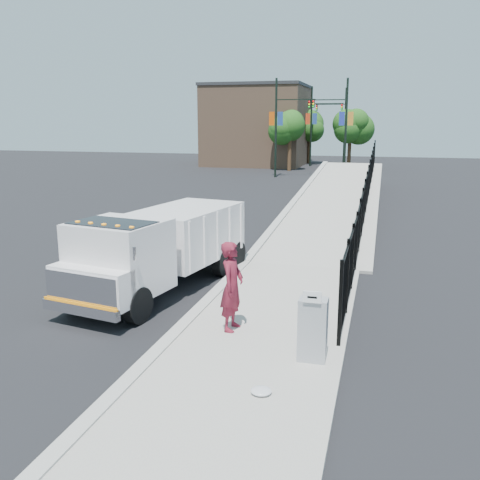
# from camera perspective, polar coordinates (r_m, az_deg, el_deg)

# --- Properties ---
(ground) EXTENTS (120.00, 120.00, 0.00)m
(ground) POSITION_cam_1_polar(r_m,az_deg,el_deg) (14.09, -3.49, -6.89)
(ground) COLOR black
(ground) RESTS_ON ground
(sidewalk) EXTENTS (3.55, 12.00, 0.12)m
(sidewalk) POSITION_cam_1_polar(r_m,az_deg,el_deg) (11.79, 2.42, -10.59)
(sidewalk) COLOR #9E998E
(sidewalk) RESTS_ON ground
(curb) EXTENTS (0.30, 12.00, 0.16)m
(curb) POSITION_cam_1_polar(r_m,az_deg,el_deg) (12.31, -6.48, -9.53)
(curb) COLOR #ADAAA3
(curb) RESTS_ON ground
(ramp) EXTENTS (3.95, 24.06, 3.19)m
(ramp) POSITION_cam_1_polar(r_m,az_deg,el_deg) (29.04, 10.65, 3.14)
(ramp) COLOR #9E998E
(ramp) RESTS_ON ground
(iron_fence) EXTENTS (0.10, 28.00, 1.80)m
(iron_fence) POSITION_cam_1_polar(r_m,az_deg,el_deg) (24.87, 13.26, 3.54)
(iron_fence) COLOR black
(iron_fence) RESTS_ON ground
(truck) EXTENTS (3.32, 7.04, 2.32)m
(truck) POSITION_cam_1_polar(r_m,az_deg,el_deg) (15.02, -8.69, -0.58)
(truck) COLOR black
(truck) RESTS_ON ground
(worker) EXTENTS (0.54, 0.77, 2.01)m
(worker) POSITION_cam_1_polar(r_m,az_deg,el_deg) (11.85, -0.86, -4.95)
(worker) COLOR maroon
(worker) RESTS_ON sidewalk
(utility_cabinet) EXTENTS (0.55, 0.40, 1.25)m
(utility_cabinet) POSITION_cam_1_polar(r_m,az_deg,el_deg) (10.60, 7.76, -9.44)
(utility_cabinet) COLOR gray
(utility_cabinet) RESTS_ON sidewalk
(arrow_sign) EXTENTS (0.35, 0.04, 0.22)m
(arrow_sign) POSITION_cam_1_polar(r_m,az_deg,el_deg) (10.14, 7.72, -6.05)
(arrow_sign) COLOR white
(arrow_sign) RESTS_ON utility_cabinet
(debris) EXTENTS (0.37, 0.37, 0.09)m
(debris) POSITION_cam_1_polar(r_m,az_deg,el_deg) (9.55, 2.27, -15.78)
(debris) COLOR silver
(debris) RESTS_ON sidewalk
(light_pole_0) EXTENTS (3.77, 0.22, 8.00)m
(light_pole_0) POSITION_cam_1_polar(r_m,az_deg,el_deg) (44.91, 4.24, 12.24)
(light_pole_0) COLOR black
(light_pole_0) RESTS_ON ground
(light_pole_1) EXTENTS (3.78, 0.22, 8.00)m
(light_pole_1) POSITION_cam_1_polar(r_m,az_deg,el_deg) (45.49, 10.84, 12.05)
(light_pole_1) COLOR black
(light_pole_1) RESTS_ON ground
(light_pole_2) EXTENTS (3.78, 0.22, 8.00)m
(light_pole_2) POSITION_cam_1_polar(r_m,az_deg,el_deg) (56.29, 7.91, 12.24)
(light_pole_2) COLOR black
(light_pole_2) RESTS_ON ground
(light_pole_3) EXTENTS (3.78, 0.22, 8.00)m
(light_pole_3) POSITION_cam_1_polar(r_m,az_deg,el_deg) (59.28, 10.82, 12.16)
(light_pole_3) COLOR black
(light_pole_3) RESTS_ON ground
(tree_0) EXTENTS (2.92, 2.92, 5.46)m
(tree_0) POSITION_cam_1_polar(r_m,az_deg,el_deg) (50.85, 5.36, 11.81)
(tree_0) COLOR #382314
(tree_0) RESTS_ON ground
(tree_1) EXTENTS (2.74, 2.74, 5.37)m
(tree_1) POSITION_cam_1_polar(r_m,az_deg,el_deg) (53.21, 11.68, 11.64)
(tree_1) COLOR #382314
(tree_1) RESTS_ON ground
(tree_2) EXTENTS (3.10, 3.10, 5.55)m
(tree_2) POSITION_cam_1_polar(r_m,az_deg,el_deg) (59.77, 7.41, 11.90)
(tree_2) COLOR #382314
(tree_2) RESTS_ON ground
(building) EXTENTS (10.00, 10.00, 8.00)m
(building) POSITION_cam_1_polar(r_m,az_deg,el_deg) (58.11, 1.91, 12.01)
(building) COLOR #8C664C
(building) RESTS_ON ground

